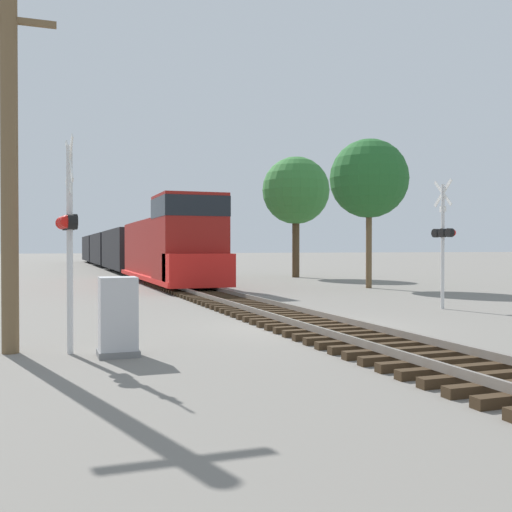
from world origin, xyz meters
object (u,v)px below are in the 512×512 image
Objects in this scene: crossing_signal_far at (443,236)px; relay_cabinet at (118,317)px; utility_pole at (9,167)px; tree_far_right at (369,179)px; crossing_signal_near at (68,229)px; tree_mid_background at (296,191)px; freight_train at (119,249)px.

relay_cabinet is (-11.53, -5.35, -1.75)m from crossing_signal_far.
utility_pole is 21.94m from tree_far_right.
crossing_signal_near is at bearing -23.69° from utility_pole.
freight_train is at bearing 118.22° from tree_mid_background.
tree_mid_background is at bearing -61.78° from freight_train.
crossing_signal_near is 0.51× the size of tree_mid_background.
utility_pole reaches higher than crossing_signal_near.
crossing_signal_near is 2.02m from relay_cabinet.
crossing_signal_near is at bearing 148.60° from relay_cabinet.
utility_pole reaches higher than freight_train.
tree_mid_background reaches higher than relay_cabinet.
tree_mid_background is at bearing 86.04° from tree_far_right.
utility_pole is at bearing -138.84° from tree_far_right.
freight_train is 7.80× the size of tree_mid_background.
crossing_signal_far is 0.52× the size of tree_mid_background.
relay_cabinet is 0.18× the size of tree_mid_background.
freight_train is at bearing 107.08° from tree_far_right.
crossing_signal_near is 0.59× the size of utility_pole.
crossing_signal_near is (-6.12, -44.94, 0.54)m from freight_train.
crossing_signal_near is 21.61m from tree_far_right.
tree_far_right is at bearing -93.96° from tree_mid_background.
tree_far_right reaches higher than crossing_signal_near.
relay_cabinet is at bearing -27.30° from utility_pole.
freight_train is 8.57× the size of tree_far_right.
utility_pole is (-1.09, 0.48, 1.22)m from crossing_signal_near.
tree_mid_background is (0.79, 11.39, 0.41)m from tree_far_right.
tree_far_right is at bearing -72.92° from freight_train.
utility_pole is at bearing 152.70° from relay_cabinet.
tree_mid_background reaches higher than utility_pole.
crossing_signal_near is 31.03m from tree_mid_background.
tree_far_right is at bearing 41.16° from utility_pole.
crossing_signal_far is at bearing 24.89° from relay_cabinet.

